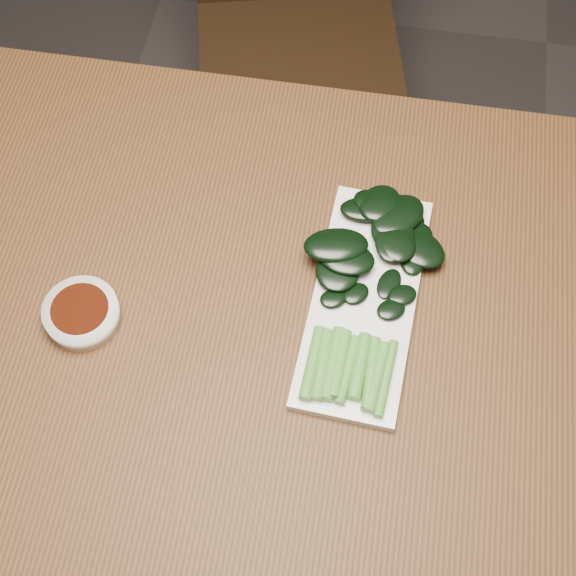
{
  "coord_description": "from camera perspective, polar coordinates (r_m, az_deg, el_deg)",
  "views": [
    {
      "loc": [
        0.1,
        -0.42,
        1.66
      ],
      "look_at": [
        0.03,
        0.05,
        0.76
      ],
      "focal_mm": 50.0,
      "sensor_mm": 36.0,
      "label": 1
    }
  ],
  "objects": [
    {
      "name": "gai_lan",
      "position": [
        1.02,
        5.92,
        1.15
      ],
      "size": [
        0.2,
        0.33,
        0.03
      ],
      "color": "#529C36",
      "rests_on": "serving_plate"
    },
    {
      "name": "sauce_bowl",
      "position": [
        1.03,
        -14.45,
        -1.76
      ],
      "size": [
        0.09,
        0.09,
        0.03
      ],
      "color": "white",
      "rests_on": "table"
    },
    {
      "name": "chair_far",
      "position": [
        1.71,
        0.7,
        18.61
      ],
      "size": [
        0.49,
        0.49,
        0.89
      ],
      "rotation": [
        0.0,
        0.0,
        0.23
      ],
      "color": "black",
      "rests_on": "ground"
    },
    {
      "name": "ground",
      "position": [
        1.72,
        -1.17,
        -13.34
      ],
      "size": [
        6.0,
        6.0,
        0.0
      ],
      "primitive_type": "plane",
      "color": "#312E2E",
      "rests_on": "ground"
    },
    {
      "name": "table",
      "position": [
        1.08,
        -1.83,
        -4.22
      ],
      "size": [
        1.4,
        0.8,
        0.75
      ],
      "color": "#4F2F16",
      "rests_on": "ground"
    },
    {
      "name": "serving_plate",
      "position": [
        1.02,
        5.43,
        -0.88
      ],
      "size": [
        0.15,
        0.33,
        0.01
      ],
      "rotation": [
        0.0,
        0.0,
        -0.06
      ],
      "color": "white",
      "rests_on": "table"
    }
  ]
}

